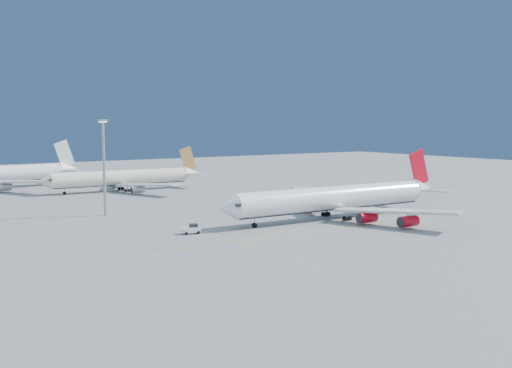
{
  "coord_description": "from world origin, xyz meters",
  "views": [
    {
      "loc": [
        -100.64,
        -110.59,
        24.1
      ],
      "look_at": [
        -10.78,
        23.17,
        7.0
      ],
      "focal_mm": 40.0,
      "sensor_mm": 36.0,
      "label": 1
    }
  ],
  "objects_px": {
    "airliner_virgin": "(338,198)",
    "pushback_tug": "(192,229)",
    "light_mast": "(104,159)",
    "airliner_etihad": "(125,178)"
  },
  "relations": [
    {
      "from": "airliner_etihad",
      "to": "pushback_tug",
      "type": "xyz_separation_m",
      "value": [
        -17.5,
        -85.36,
        -3.72
      ]
    },
    {
      "from": "airliner_virgin",
      "to": "airliner_etihad",
      "type": "distance_m",
      "value": 90.73
    },
    {
      "from": "airliner_virgin",
      "to": "light_mast",
      "type": "xyz_separation_m",
      "value": [
        -48.04,
        37.27,
        9.69
      ]
    },
    {
      "from": "airliner_virgin",
      "to": "airliner_etihad",
      "type": "bearing_deg",
      "value": 106.87
    },
    {
      "from": "airliner_virgin",
      "to": "airliner_etihad",
      "type": "xyz_separation_m",
      "value": [
        -23.24,
        87.7,
        -0.42
      ]
    },
    {
      "from": "airliner_virgin",
      "to": "pushback_tug",
      "type": "xyz_separation_m",
      "value": [
        -40.74,
        2.34,
        -4.15
      ]
    },
    {
      "from": "airliner_virgin",
      "to": "pushback_tug",
      "type": "bearing_deg",
      "value": 178.73
    },
    {
      "from": "pushback_tug",
      "to": "airliner_virgin",
      "type": "bearing_deg",
      "value": 8.45
    },
    {
      "from": "light_mast",
      "to": "airliner_etihad",
      "type": "bearing_deg",
      "value": 63.82
    },
    {
      "from": "airliner_virgin",
      "to": "pushback_tug",
      "type": "height_order",
      "value": "airliner_virgin"
    }
  ]
}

